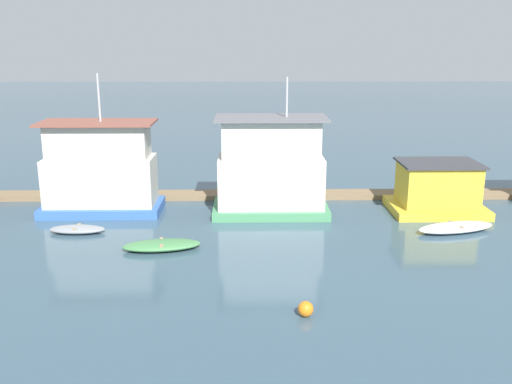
{
  "coord_description": "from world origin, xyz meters",
  "views": [
    {
      "loc": [
        -0.49,
        -30.9,
        9.49
      ],
      "look_at": [
        0.0,
        -1.0,
        1.4
      ],
      "focal_mm": 40.0,
      "sensor_mm": 36.0,
      "label": 1
    }
  ],
  "objects_px": {
    "houseboat_yellow": "(437,189)",
    "buoy_orange": "(306,309)",
    "dinghy_green": "(162,245)",
    "dinghy_white": "(456,227)",
    "houseboat_blue": "(100,172)",
    "dinghy_grey": "(77,229)",
    "houseboat_green": "(271,170)"
  },
  "relations": [
    {
      "from": "houseboat_blue",
      "to": "dinghy_white",
      "type": "height_order",
      "value": "houseboat_blue"
    },
    {
      "from": "houseboat_blue",
      "to": "houseboat_green",
      "type": "bearing_deg",
      "value": -2.29
    },
    {
      "from": "houseboat_yellow",
      "to": "dinghy_grey",
      "type": "xyz_separation_m",
      "value": [
        -19.23,
        -3.33,
        -1.13
      ]
    },
    {
      "from": "dinghy_grey",
      "to": "dinghy_green",
      "type": "relative_size",
      "value": 0.75
    },
    {
      "from": "houseboat_yellow",
      "to": "buoy_orange",
      "type": "distance_m",
      "value": 15.15
    },
    {
      "from": "houseboat_yellow",
      "to": "dinghy_green",
      "type": "xyz_separation_m",
      "value": [
        -14.63,
        -5.74,
        -1.11
      ]
    },
    {
      "from": "houseboat_green",
      "to": "dinghy_grey",
      "type": "distance_m",
      "value": 10.64
    },
    {
      "from": "dinghy_grey",
      "to": "houseboat_green",
      "type": "bearing_deg",
      "value": 18.11
    },
    {
      "from": "dinghy_green",
      "to": "dinghy_white",
      "type": "relative_size",
      "value": 0.86
    },
    {
      "from": "houseboat_yellow",
      "to": "dinghy_grey",
      "type": "height_order",
      "value": "houseboat_yellow"
    },
    {
      "from": "dinghy_green",
      "to": "buoy_orange",
      "type": "xyz_separation_m",
      "value": [
        6.02,
        -6.69,
        0.07
      ]
    },
    {
      "from": "houseboat_blue",
      "to": "houseboat_yellow",
      "type": "xyz_separation_m",
      "value": [
        18.8,
        -0.28,
        -1.01
      ]
    },
    {
      "from": "dinghy_green",
      "to": "buoy_orange",
      "type": "bearing_deg",
      "value": -48.0
    },
    {
      "from": "dinghy_white",
      "to": "buoy_orange",
      "type": "bearing_deg",
      "value": -133.55
    },
    {
      "from": "buoy_orange",
      "to": "dinghy_white",
      "type": "bearing_deg",
      "value": 46.45
    },
    {
      "from": "dinghy_green",
      "to": "houseboat_blue",
      "type": "bearing_deg",
      "value": 124.7
    },
    {
      "from": "dinghy_white",
      "to": "dinghy_grey",
      "type": "bearing_deg",
      "value": 179.63
    },
    {
      "from": "houseboat_green",
      "to": "dinghy_grey",
      "type": "bearing_deg",
      "value": -161.89
    },
    {
      "from": "houseboat_green",
      "to": "dinghy_green",
      "type": "height_order",
      "value": "houseboat_green"
    },
    {
      "from": "dinghy_grey",
      "to": "dinghy_white",
      "type": "relative_size",
      "value": 0.65
    },
    {
      "from": "houseboat_blue",
      "to": "dinghy_green",
      "type": "xyz_separation_m",
      "value": [
        4.16,
        -6.01,
        -2.12
      ]
    },
    {
      "from": "houseboat_yellow",
      "to": "dinghy_white",
      "type": "bearing_deg",
      "value": -91.42
    },
    {
      "from": "dinghy_grey",
      "to": "dinghy_white",
      "type": "bearing_deg",
      "value": -0.37
    },
    {
      "from": "houseboat_yellow",
      "to": "dinghy_green",
      "type": "distance_m",
      "value": 15.76
    },
    {
      "from": "houseboat_blue",
      "to": "houseboat_green",
      "type": "xyz_separation_m",
      "value": [
        9.45,
        -0.38,
        0.16
      ]
    },
    {
      "from": "dinghy_green",
      "to": "buoy_orange",
      "type": "height_order",
      "value": "buoy_orange"
    },
    {
      "from": "houseboat_yellow",
      "to": "buoy_orange",
      "type": "xyz_separation_m",
      "value": [
        -8.61,
        -12.42,
        -1.04
      ]
    },
    {
      "from": "houseboat_blue",
      "to": "houseboat_green",
      "type": "distance_m",
      "value": 9.46
    },
    {
      "from": "dinghy_white",
      "to": "buoy_orange",
      "type": "relative_size",
      "value": 7.87
    },
    {
      "from": "dinghy_grey",
      "to": "dinghy_green",
      "type": "height_order",
      "value": "dinghy_green"
    },
    {
      "from": "houseboat_blue",
      "to": "dinghy_grey",
      "type": "height_order",
      "value": "houseboat_blue"
    },
    {
      "from": "houseboat_blue",
      "to": "dinghy_grey",
      "type": "distance_m",
      "value": 4.22
    }
  ]
}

